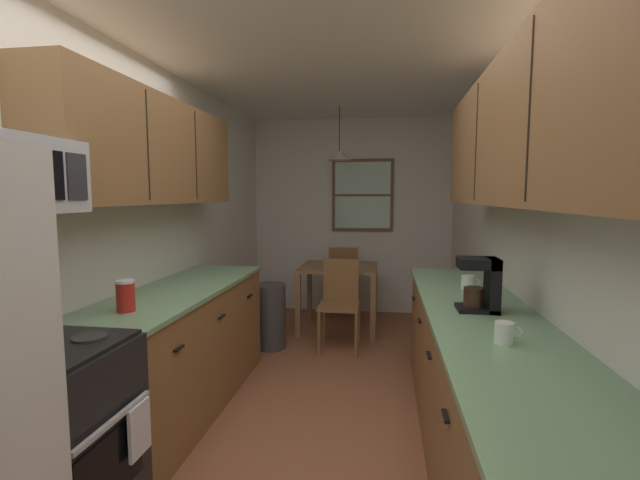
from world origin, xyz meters
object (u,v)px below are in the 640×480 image
at_px(stove_range, 43,449).
at_px(table_serving_bowl, 344,264).
at_px(dining_table, 339,277).
at_px(dining_chair_near, 340,299).
at_px(mug_by_coffeemaker, 505,333).
at_px(coffee_maker, 483,283).
at_px(storage_canister, 126,296).
at_px(mug_spare, 468,282).
at_px(dining_chair_far, 344,277).
at_px(trash_bin, 270,316).

relative_size(stove_range, table_serving_bowl, 6.66).
xyz_separation_m(stove_range, dining_table, (0.92, 3.36, 0.15)).
xyz_separation_m(dining_chair_near, table_serving_bowl, (-0.02, 0.57, 0.28)).
relative_size(stove_range, mug_by_coffeemaker, 9.26).
distance_m(coffee_maker, mug_by_coffeemaker, 0.56).
height_order(dining_table, mug_by_coffeemaker, mug_by_coffeemaker).
bearing_deg(dining_chair_near, coffee_maker, -61.08).
relative_size(dining_chair_near, coffee_maker, 2.96).
bearing_deg(storage_canister, mug_by_coffeemaker, -6.98).
height_order(mug_by_coffeemaker, mug_spare, mug_spare).
bearing_deg(mug_by_coffeemaker, dining_table, 109.64).
relative_size(stove_range, dining_table, 1.27).
bearing_deg(table_serving_bowl, mug_by_coffeemaker, -71.23).
relative_size(dining_chair_near, dining_chair_far, 1.00).
bearing_deg(dining_chair_far, dining_chair_near, -86.25).
relative_size(dining_table, table_serving_bowl, 5.26).
height_order(stove_range, dining_chair_near, stove_range).
height_order(dining_chair_far, mug_by_coffeemaker, mug_by_coffeemaker).
height_order(dining_chair_near, storage_canister, storage_canister).
bearing_deg(storage_canister, coffee_maker, 8.81).
height_order(storage_canister, table_serving_bowl, storage_canister).
height_order(mug_by_coffeemaker, table_serving_bowl, mug_by_coffeemaker).
bearing_deg(dining_chair_near, trash_bin, -170.69).
bearing_deg(table_serving_bowl, dining_table, 157.10).
bearing_deg(coffee_maker, dining_chair_far, 109.69).
distance_m(dining_table, storage_canister, 2.88).
relative_size(dining_chair_far, table_serving_bowl, 5.45).
height_order(dining_chair_near, table_serving_bowl, dining_chair_near).
relative_size(dining_chair_far, mug_by_coffeemaker, 7.58).
xyz_separation_m(trash_bin, storage_canister, (-0.30, -1.99, 0.66)).
xyz_separation_m(mug_by_coffeemaker, mug_spare, (0.05, 1.14, 0.00)).
bearing_deg(stove_range, coffee_maker, 25.80).
bearing_deg(trash_bin, storage_canister, -98.56).
height_order(dining_table, table_serving_bowl, table_serving_bowl).
bearing_deg(trash_bin, mug_spare, -32.32).
bearing_deg(coffee_maker, dining_chair_near, 118.92).
distance_m(mug_by_coffeemaker, mug_spare, 1.14).
height_order(dining_table, coffee_maker, coffee_maker).
height_order(dining_chair_far, coffee_maker, coffee_maker).
height_order(dining_table, storage_canister, storage_canister).
relative_size(stove_range, dining_chair_far, 1.22).
distance_m(mug_by_coffeemaker, table_serving_bowl, 3.09).
xyz_separation_m(dining_chair_far, mug_by_coffeemaker, (1.05, -3.55, 0.45)).
height_order(trash_bin, mug_by_coffeemaker, mug_by_coffeemaker).
distance_m(stove_range, mug_by_coffeemaker, 2.07).
xyz_separation_m(dining_table, trash_bin, (-0.62, -0.71, -0.29)).
xyz_separation_m(coffee_maker, mug_spare, (0.03, 0.59, -0.11)).
height_order(dining_table, dining_chair_far, dining_chair_far).
distance_m(trash_bin, coffee_maker, 2.50).
xyz_separation_m(dining_chair_near, trash_bin, (-0.70, -0.12, -0.17)).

